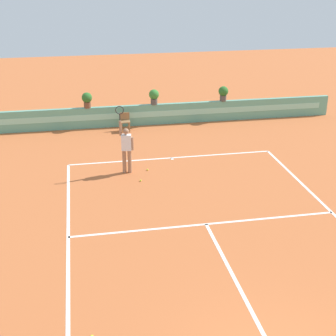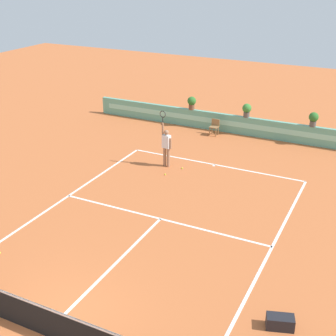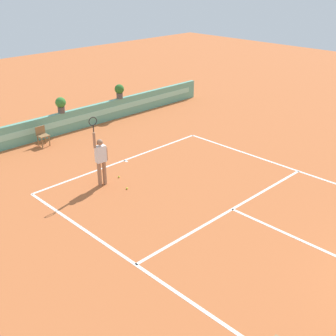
% 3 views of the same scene
% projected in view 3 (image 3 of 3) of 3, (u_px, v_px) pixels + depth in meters
% --- Properties ---
extents(ground_plane, '(60.00, 60.00, 0.00)m').
position_uv_depth(ground_plane, '(242.00, 214.00, 13.77)').
color(ground_plane, '#BC6033').
extents(court_lines, '(8.32, 11.94, 0.01)m').
position_uv_depth(court_lines, '(224.00, 206.00, 14.23)').
color(court_lines, white).
rests_on(court_lines, ground).
extents(back_wall_barrier, '(18.00, 0.21, 1.00)m').
position_uv_depth(back_wall_barrier, '(63.00, 123.00, 20.27)').
color(back_wall_barrier, '#60A88E').
rests_on(back_wall_barrier, ground).
extents(ball_kid_chair, '(0.44, 0.44, 0.85)m').
position_uv_depth(ball_kid_chair, '(42.00, 135.00, 18.86)').
color(ball_kid_chair, olive).
rests_on(ball_kid_chair, ground).
extents(tennis_player, '(0.62, 0.27, 2.58)m').
position_uv_depth(tennis_player, '(101.00, 158.00, 15.18)').
color(tennis_player, '#9E7051').
rests_on(tennis_player, ground).
extents(tennis_ball_near_baseline, '(0.07, 0.07, 0.07)m').
position_uv_depth(tennis_ball_near_baseline, '(119.00, 177.00, 16.12)').
color(tennis_ball_near_baseline, '#CCE033').
rests_on(tennis_ball_near_baseline, ground).
extents(tennis_ball_mid_court, '(0.07, 0.07, 0.07)m').
position_uv_depth(tennis_ball_mid_court, '(127.00, 188.00, 15.27)').
color(tennis_ball_mid_court, '#CCE033').
rests_on(tennis_ball_mid_court, ground).
extents(potted_plant_right, '(0.48, 0.48, 0.72)m').
position_uv_depth(potted_plant_right, '(119.00, 90.00, 22.08)').
color(potted_plant_right, '#514C47').
rests_on(potted_plant_right, back_wall_barrier).
extents(potted_plant_centre, '(0.48, 0.48, 0.72)m').
position_uv_depth(potted_plant_centre, '(61.00, 104.00, 19.90)').
color(potted_plant_centre, '#514C47').
rests_on(potted_plant_centre, back_wall_barrier).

